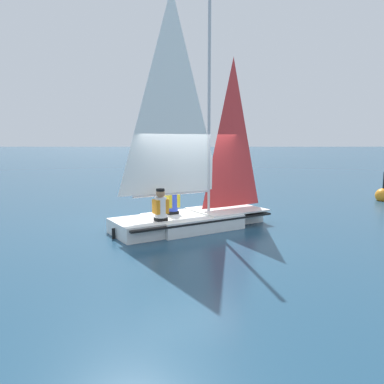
{
  "coord_description": "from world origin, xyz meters",
  "views": [
    {
      "loc": [
        -9.85,
        -0.0,
        2.34
      ],
      "look_at": [
        0.0,
        0.0,
        0.97
      ],
      "focal_mm": 35.0,
      "sensor_mm": 36.0,
      "label": 1
    }
  ],
  "objects": [
    {
      "name": "ground_plane",
      "position": [
        0.0,
        0.0,
        0.0
      ],
      "size": [
        260.0,
        260.0,
        0.0
      ],
      "primitive_type": "plane",
      "color": "navy"
    },
    {
      "name": "buoy_marker",
      "position": [
        4.6,
        -7.46,
        0.21
      ],
      "size": [
        0.57,
        0.57,
        1.22
      ],
      "color": "orange",
      "rests_on": "ground_plane"
    },
    {
      "name": "sailor_crew",
      "position": [
        -0.81,
        0.77,
        0.63
      ],
      "size": [
        0.41,
        0.43,
        1.16
      ],
      "rotation": [
        0.0,
        0.0,
        5.26
      ],
      "color": "black",
      "rests_on": "ground_plane"
    },
    {
      "name": "sailboat_main",
      "position": [
        -0.01,
        0.02,
        0.92
      ],
      "size": [
        3.56,
        4.4,
        6.13
      ],
      "rotation": [
        0.0,
        0.0,
        5.26
      ],
      "color": "white",
      "rests_on": "ground_plane"
    },
    {
      "name": "sailor_helm",
      "position": [
        0.05,
        0.53,
        0.63
      ],
      "size": [
        0.41,
        0.43,
        1.16
      ],
      "rotation": [
        0.0,
        0.0,
        5.26
      ],
      "color": "black",
      "rests_on": "ground_plane"
    }
  ]
}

